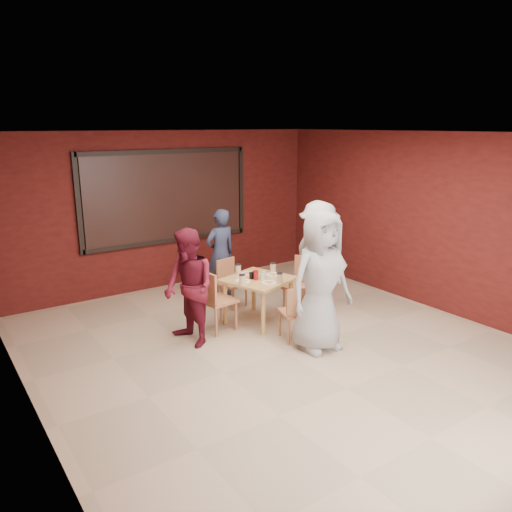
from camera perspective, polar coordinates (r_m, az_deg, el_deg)
floor at (r=6.67m, az=3.45°, el=-10.97°), size 7.00×7.00×0.00m
window_blinds at (r=9.05m, az=-10.07°, el=6.67°), size 3.00×0.02×1.50m
dining_table at (r=7.41m, az=0.25°, el=-3.13°), size 1.11×1.11×0.84m
chair_front at (r=6.85m, az=4.69°, el=-6.16°), size 0.48×0.48×0.80m
chair_back at (r=8.16m, az=-2.99°, el=-2.72°), size 0.44×0.44×0.78m
chair_left at (r=7.13m, az=-4.84°, el=-4.72°), size 0.49×0.49×0.92m
chair_right at (r=7.88m, az=5.31°, el=-2.97°), size 0.54×0.54×0.88m
diner_front at (r=6.51m, az=7.36°, el=-2.89°), size 0.93×0.63×1.87m
diner_back at (r=8.52m, az=-4.08°, el=0.30°), size 0.57×0.38×1.53m
diner_left at (r=6.70m, az=-7.66°, el=-3.63°), size 0.66×0.82×1.59m
diner_right at (r=8.04m, az=7.12°, el=0.10°), size 0.80×1.21×1.74m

